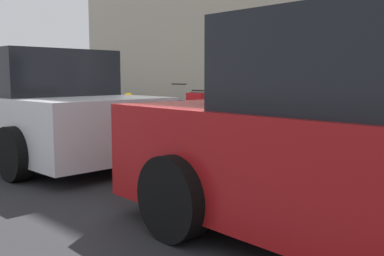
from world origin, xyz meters
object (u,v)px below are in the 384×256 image
fire_hydrant (129,110)px  suitcase_teal_1 (373,138)px  suitcase_black_4 (271,124)px  suitcase_olive_9 (158,118)px  suitcase_red_7 (199,115)px  bollard_post (105,106)px  suitcase_silver_6 (217,124)px  suitcase_navy_5 (240,122)px  suitcase_teal_8 (179,117)px  parked_car_white_1 (29,108)px  suitcase_olive_2 (337,130)px  suitcase_maroon_3 (304,125)px

fire_hydrant → suitcase_teal_1: bearing=-179.2°
suitcase_black_4 → suitcase_olive_9: size_ratio=1.32×
suitcase_red_7 → bollard_post: (2.61, 0.19, 0.06)m
suitcase_silver_6 → suitcase_teal_1: bearing=-177.5°
suitcase_red_7 → suitcase_teal_1: bearing=-179.3°
suitcase_navy_5 → suitcase_silver_6: bearing=-4.7°
suitcase_red_7 → suitcase_teal_8: suitcase_teal_8 is taller
parked_car_white_1 → suitcase_olive_2: bearing=-145.2°
suitcase_silver_6 → suitcase_teal_8: size_ratio=0.89×
suitcase_black_4 → parked_car_white_1: (2.67, 2.47, 0.23)m
suitcase_red_7 → parked_car_white_1: 2.76m
suitcase_black_4 → suitcase_teal_8: 2.09m
suitcase_navy_5 → suitcase_silver_6: 0.54m
suitcase_silver_6 → parked_car_white_1: 2.94m
suitcase_navy_5 → fire_hydrant: (2.99, -0.08, 0.02)m
suitcase_olive_2 → suitcase_maroon_3: 0.50m
suitcase_maroon_3 → fire_hydrant: 4.03m
suitcase_red_7 → parked_car_white_1: bearing=66.3°
suitcase_red_7 → bollard_post: bearing=4.1°
suitcase_olive_2 → suitcase_teal_1: bearing=-179.1°
suitcase_olive_9 → suitcase_teal_1: bearing=-179.7°
fire_hydrant → bollard_post: bollard_post is taller
suitcase_teal_1 → suitcase_teal_8: size_ratio=0.83×
suitcase_silver_6 → suitcase_navy_5: bearing=175.3°
suitcase_olive_9 → parked_car_white_1: parked_car_white_1 is taller
suitcase_maroon_3 → suitcase_silver_6: bearing=3.9°
suitcase_teal_8 → suitcase_olive_9: suitcase_teal_8 is taller
suitcase_olive_2 → suitcase_olive_9: suitcase_olive_2 is taller
suitcase_teal_1 → suitcase_olive_2: bearing=0.9°
suitcase_olive_2 → suitcase_olive_9: 3.66m
suitcase_maroon_3 → bollard_post: bollard_post is taller
suitcase_navy_5 → suitcase_silver_6: suitcase_navy_5 is taller
suitcase_teal_1 → suitcase_olive_2: size_ratio=1.03×
suitcase_olive_9 → suitcase_navy_5: bearing=176.4°
suitcase_olive_2 → parked_car_white_1: parked_car_white_1 is taller
suitcase_silver_6 → parked_car_white_1: bearing=56.8°
suitcase_olive_9 → parked_car_white_1: size_ratio=0.12×
suitcase_silver_6 → suitcase_red_7: suitcase_silver_6 is taller
suitcase_maroon_3 → suitcase_black_4: 0.51m
fire_hydrant → parked_car_white_1: size_ratio=0.15×
suitcase_olive_2 → suitcase_red_7: size_ratio=0.91×
fire_hydrant → bollard_post: (0.64, 0.15, 0.06)m
suitcase_red_7 → suitcase_maroon_3: bearing=-179.0°
suitcase_navy_5 → suitcase_red_7: bearing=-6.5°
suitcase_olive_2 → suitcase_olive_9: (3.66, 0.01, -0.08)m
suitcase_maroon_3 → suitcase_olive_9: (3.16, 0.02, -0.11)m
suitcase_olive_2 → suitcase_red_7: suitcase_red_7 is taller
suitcase_navy_5 → suitcase_teal_1: bearing=-175.7°
suitcase_olive_2 → fire_hydrant: suitcase_olive_2 is taller
bollard_post → parked_car_white_1: size_ratio=0.19×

